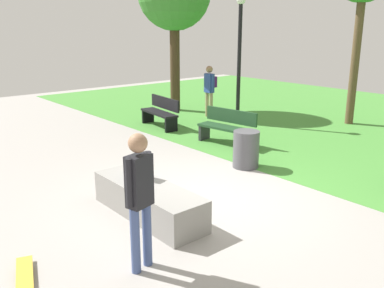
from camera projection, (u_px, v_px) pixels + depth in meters
name	position (u px, v px, depth m)	size (l,w,h in m)	color
ground_plane	(212.00, 198.00, 7.68)	(28.00, 28.00, 0.00)	#9E9993
concrete_ledge	(148.00, 200.00, 6.90)	(2.29, 0.72, 0.54)	gray
backpack_on_ledge	(141.00, 169.00, 7.09)	(0.28, 0.20, 0.32)	#1E4C8C
skater_performing_trick	(140.00, 191.00, 5.17)	(0.27, 0.42, 1.81)	#3F5184
skateboard_by_ledge	(25.00, 273.00, 5.23)	(0.82, 0.45, 0.08)	gold
park_bench_by_oak	(161.00, 112.00, 12.88)	(1.65, 0.66, 0.91)	black
park_bench_near_lamppost	(228.00, 126.00, 11.01)	(1.65, 0.68, 0.91)	#1E4223
lamp_post	(240.00, 47.00, 12.82)	(0.28, 0.28, 3.90)	black
trash_bin	(246.00, 149.00, 9.23)	(0.57, 0.57, 0.82)	#4C4C51
pedestrian_with_backpack	(210.00, 86.00, 14.15)	(0.43, 0.36, 1.73)	tan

